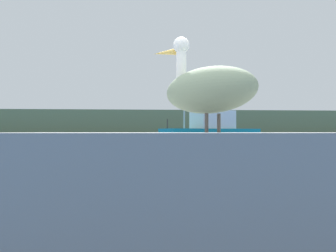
{
  "coord_description": "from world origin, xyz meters",
  "views": [
    {
      "loc": [
        -0.12,
        -3.08,
        0.86
      ],
      "look_at": [
        1.9,
        20.8,
        1.24
      ],
      "focal_mm": 41.07,
      "sensor_mm": 36.0,
      "label": 1
    }
  ],
  "objects": [
    {
      "name": "pier_dock",
      "position": [
        0.47,
        0.01,
        0.43
      ],
      "size": [
        3.4,
        2.94,
        0.85
      ],
      "primitive_type": "cube",
      "color": "gray",
      "rests_on": "ground"
    },
    {
      "name": "fishing_boat_teal",
      "position": [
        5.81,
        26.73,
        0.93
      ],
      "size": [
        8.31,
        5.32,
        4.1
      ],
      "rotation": [
        0.0,
        0.0,
        3.53
      ],
      "color": "teal",
      "rests_on": "ground"
    },
    {
      "name": "hillside_backdrop",
      "position": [
        0.0,
        78.15,
        2.59
      ],
      "size": [
        140.0,
        14.61,
        5.19
      ],
      "primitive_type": "cube",
      "color": "#6B7A51",
      "rests_on": "ground"
    },
    {
      "name": "ground_plane",
      "position": [
        0.0,
        0.0,
        0.0
      ],
      "size": [
        260.0,
        260.0,
        0.0
      ],
      "primitive_type": "plane",
      "color": "#194C93"
    },
    {
      "name": "pelican",
      "position": [
        0.46,
        0.02,
        1.21
      ],
      "size": [
        0.89,
        1.13,
        0.85
      ],
      "rotation": [
        0.0,
        0.0,
        2.18
      ],
      "color": "gray",
      "rests_on": "pier_dock"
    }
  ]
}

